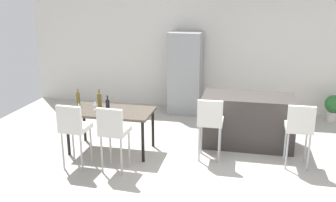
% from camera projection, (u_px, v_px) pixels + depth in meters
% --- Properties ---
extents(ground_plane, '(10.00, 10.00, 0.00)m').
position_uv_depth(ground_plane, '(226.00, 163.00, 6.06)').
color(ground_plane, '#ADA89E').
extents(back_wall, '(10.00, 0.12, 2.90)m').
position_uv_depth(back_wall, '(237.00, 48.00, 8.47)').
color(back_wall, silver).
rests_on(back_wall, ground_plane).
extents(kitchen_island, '(1.60, 0.82, 0.92)m').
position_uv_depth(kitchen_island, '(247.00, 120.00, 6.69)').
color(kitchen_island, '#383330').
rests_on(kitchen_island, ground_plane).
extents(bar_chair_left, '(0.40, 0.40, 1.05)m').
position_uv_depth(bar_chair_left, '(210.00, 120.00, 6.00)').
color(bar_chair_left, silver).
rests_on(bar_chair_left, ground_plane).
extents(bar_chair_middle, '(0.40, 0.40, 1.05)m').
position_uv_depth(bar_chair_middle, '(299.00, 126.00, 5.72)').
color(bar_chair_middle, silver).
rests_on(bar_chair_middle, ground_plane).
extents(dining_table, '(1.43, 0.77, 0.74)m').
position_uv_depth(dining_table, '(111.00, 114.00, 6.36)').
color(dining_table, '#4C4238').
rests_on(dining_table, ground_plane).
extents(dining_chair_near, '(0.42, 0.42, 1.05)m').
position_uv_depth(dining_chair_near, '(73.00, 126.00, 5.72)').
color(dining_chair_near, silver).
rests_on(dining_chair_near, ground_plane).
extents(dining_chair_far, '(0.42, 0.42, 1.05)m').
position_uv_depth(dining_chair_far, '(113.00, 129.00, 5.59)').
color(dining_chair_far, silver).
rests_on(dining_chair_far, ground_plane).
extents(wine_bottle_far, '(0.06, 0.06, 0.31)m').
position_uv_depth(wine_bottle_far, '(78.00, 99.00, 6.57)').
color(wine_bottle_far, brown).
rests_on(wine_bottle_far, dining_table).
extents(wine_bottle_end, '(0.06, 0.06, 0.33)m').
position_uv_depth(wine_bottle_end, '(108.00, 107.00, 6.07)').
color(wine_bottle_end, black).
rests_on(wine_bottle_end, dining_table).
extents(wine_bottle_left, '(0.08, 0.08, 0.32)m').
position_uv_depth(wine_bottle_left, '(99.00, 100.00, 6.51)').
color(wine_bottle_left, brown).
rests_on(wine_bottle_left, dining_table).
extents(wine_glass_middle, '(0.07, 0.07, 0.17)m').
position_uv_depth(wine_glass_middle, '(95.00, 103.00, 6.33)').
color(wine_glass_middle, silver).
rests_on(wine_glass_middle, dining_table).
extents(wine_glass_right, '(0.07, 0.07, 0.17)m').
position_uv_depth(wine_glass_right, '(79.00, 105.00, 6.19)').
color(wine_glass_right, silver).
rests_on(wine_glass_right, dining_table).
extents(refrigerator, '(0.72, 0.68, 1.84)m').
position_uv_depth(refrigerator, '(186.00, 73.00, 8.43)').
color(refrigerator, '#939699').
rests_on(refrigerator, ground_plane).
extents(potted_plant, '(0.38, 0.38, 0.58)m').
position_uv_depth(potted_plant, '(334.00, 106.00, 7.93)').
color(potted_plant, beige).
rests_on(potted_plant, ground_plane).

